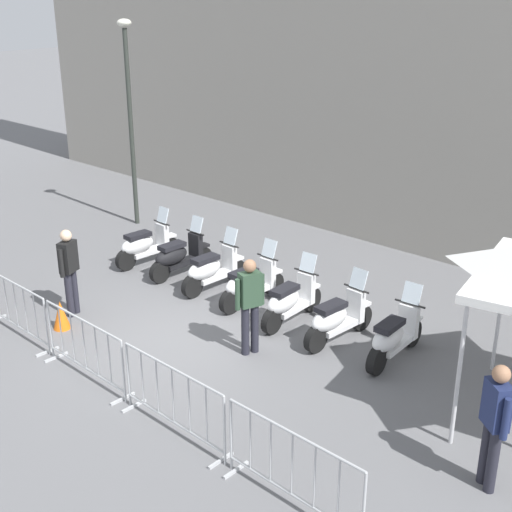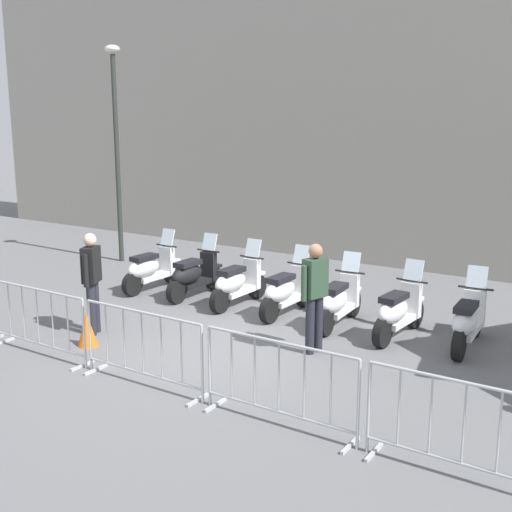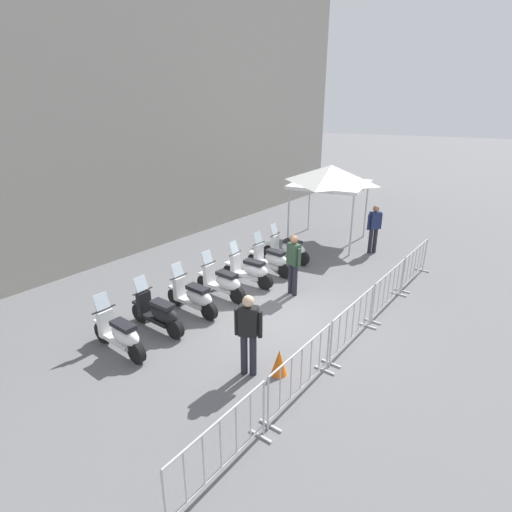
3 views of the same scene
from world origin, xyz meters
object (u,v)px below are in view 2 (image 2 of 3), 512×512
object	(u,v)px
motorcycle_5	(398,312)
barrier_segment_1	(38,322)
motorcycle_0	(150,269)
barrier_segment_4	(463,432)
motorcycle_3	(286,292)
barrier_segment_3	(279,384)
motorcycle_6	(467,322)
barrier_segment_2	(143,349)
officer_mid_plaza	(315,292)
motorcycle_2	(237,283)
officer_by_barriers	(92,277)
motorcycle_1	(193,276)
motorcycle_4	(338,302)
traffic_cone	(87,329)
street_lamp	(116,132)

from	to	relation	value
motorcycle_5	barrier_segment_1	bearing A→B (deg)	-150.64
motorcycle_0	barrier_segment_4	distance (m)	8.50
motorcycle_3	barrier_segment_3	bearing A→B (deg)	-71.86
motorcycle_6	barrier_segment_2	world-z (taller)	motorcycle_6
officer_mid_plaza	barrier_segment_3	bearing A→B (deg)	-82.71
motorcycle_2	barrier_segment_3	bearing A→B (deg)	-60.88
barrier_segment_2	motorcycle_5	bearing A→B (deg)	48.30
motorcycle_3	barrier_segment_3	world-z (taller)	motorcycle_3
barrier_segment_1	officer_by_barriers	world-z (taller)	officer_by_barriers
barrier_segment_3	barrier_segment_2	bearing A→B (deg)	168.64
motorcycle_5	barrier_segment_2	xyz separation A→B (m)	(-2.88, -3.24, 0.07)
motorcycle_1	motorcycle_3	bearing A→B (deg)	-12.39
motorcycle_5	barrier_segment_4	bearing A→B (deg)	-71.78
motorcycle_4	barrier_segment_2	xyz separation A→B (m)	(-1.82, -3.45, 0.07)
motorcycle_1	officer_mid_plaza	xyz separation A→B (m)	(3.19, -2.12, 0.53)
motorcycle_5	motorcycle_4	bearing A→B (deg)	168.45
motorcycle_6	barrier_segment_4	bearing A→B (deg)	-86.55
barrier_segment_4	traffic_cone	size ratio (longest dim) A/B	3.70
barrier_segment_2	officer_mid_plaza	xyz separation A→B (m)	(1.79, 2.09, 0.46)
motorcycle_5	street_lamp	xyz separation A→B (m)	(-7.54, 3.33, 2.77)
motorcycle_6	barrier_segment_4	size ratio (longest dim) A/B	0.85
motorcycle_2	barrier_segment_3	distance (m)	5.02
barrier_segment_1	motorcycle_0	bearing A→B (deg)	95.36
barrier_segment_1	barrier_segment_4	world-z (taller)	same
motorcycle_2	motorcycle_4	size ratio (longest dim) A/B	0.99
barrier_segment_3	motorcycle_1	bearing A→B (deg)	127.11
motorcycle_4	barrier_segment_2	world-z (taller)	motorcycle_4
motorcycle_3	traffic_cone	distance (m)	3.64
motorcycle_1	officer_mid_plaza	world-z (taller)	officer_mid_plaza
street_lamp	motorcycle_5	bearing A→B (deg)	-23.83
barrier_segment_3	officer_by_barriers	xyz separation A→B (m)	(-4.05, 2.01, 0.46)
barrier_segment_3	traffic_cone	xyz separation A→B (m)	(-3.79, 1.46, -0.25)
street_lamp	barrier_segment_2	bearing A→B (deg)	-54.65
motorcycle_1	barrier_segment_1	world-z (taller)	motorcycle_1
motorcycle_5	traffic_cone	world-z (taller)	motorcycle_5
barrier_segment_1	motorcycle_6	bearing A→B (deg)	23.78
barrier_segment_2	officer_by_barriers	bearing A→B (deg)	140.70
motorcycle_3	barrier_segment_4	world-z (taller)	motorcycle_3
motorcycle_5	barrier_segment_3	bearing A→B (deg)	-101.87
motorcycle_5	barrier_segment_4	size ratio (longest dim) A/B	0.83
motorcycle_6	street_lamp	size ratio (longest dim) A/B	0.33
barrier_segment_4	traffic_cone	bearing A→B (deg)	162.28
barrier_segment_1	officer_mid_plaza	bearing A→B (deg)	23.12
barrier_segment_1	barrier_segment_3	bearing A→B (deg)	-11.36
motorcycle_6	barrier_segment_2	size ratio (longest dim) A/B	0.85
officer_by_barriers	traffic_cone	bearing A→B (deg)	-64.70
motorcycle_2	motorcycle_5	size ratio (longest dim) A/B	1.01
motorcycle_3	motorcycle_4	size ratio (longest dim) A/B	0.99
motorcycle_6	barrier_segment_2	xyz separation A→B (m)	(-3.99, -3.11, 0.07)
motorcycle_6	motorcycle_3	bearing A→B (deg)	169.07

